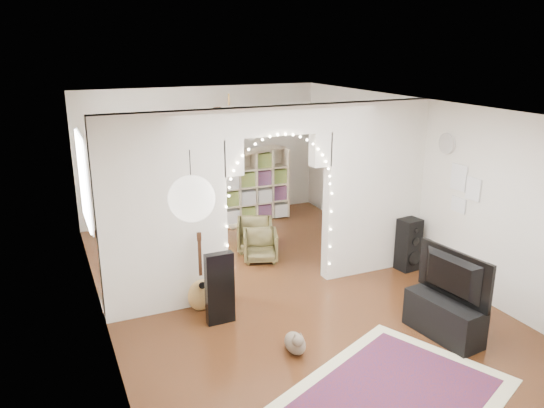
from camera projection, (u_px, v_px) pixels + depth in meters
name	position (u px, v px, depth m)	size (l,w,h in m)	color
floor	(277.00, 287.00, 7.98)	(7.50, 7.50, 0.00)	black
ceiling	(278.00, 106.00, 7.20)	(5.00, 7.50, 0.02)	white
wall_back	(202.00, 153.00, 10.87)	(5.00, 0.02, 2.70)	silver
wall_front	(469.00, 321.00, 4.31)	(5.00, 0.02, 2.70)	silver
wall_left	(96.00, 224.00, 6.62)	(0.02, 7.50, 2.70)	silver
wall_right	(418.00, 183.00, 8.56)	(0.02, 7.50, 2.70)	silver
divider_wall	(278.00, 196.00, 7.57)	(5.00, 0.20, 2.70)	silver
fairy_lights	(281.00, 190.00, 7.42)	(1.64, 0.04, 1.60)	#FFEABF
window	(83.00, 180.00, 8.16)	(0.04, 1.20, 1.40)	white
wall_clock	(447.00, 143.00, 7.81)	(0.31, 0.31, 0.03)	white
picture_frames	(463.00, 189.00, 7.63)	(0.02, 0.50, 0.70)	white
paper_lantern	(192.00, 199.00, 4.49)	(0.40, 0.40, 0.40)	white
ceiling_fan	(229.00, 111.00, 9.03)	(1.10, 1.10, 0.30)	#C08840
area_rug	(394.00, 397.00, 5.47)	(2.38, 1.79, 0.02)	maroon
guitar_case	(220.00, 288.00, 6.83)	(0.37, 0.12, 0.97)	black
acoustic_guitar	(201.00, 282.00, 7.15)	(0.39, 0.16, 0.96)	#B88C49
tabby_cat	(295.00, 343.00, 6.22)	(0.31, 0.53, 0.35)	brown
floor_speaker	(409.00, 245.00, 8.49)	(0.36, 0.33, 0.85)	black
media_console	(444.00, 318.00, 6.57)	(0.40, 1.00, 0.50)	black
tv	(448.00, 276.00, 6.41)	(1.07, 0.14, 0.62)	black
bookcase	(254.00, 186.00, 10.79)	(1.43, 0.36, 1.47)	#C0AB8B
dining_table	(175.00, 194.00, 10.37)	(1.27, 0.91, 0.76)	brown
flower_vase	(174.00, 186.00, 10.32)	(0.18, 0.18, 0.19)	silver
dining_chair_left	(255.00, 235.00, 9.32)	(0.60, 0.62, 0.57)	brown
dining_chair_right	(260.00, 246.00, 8.88)	(0.55, 0.57, 0.52)	brown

